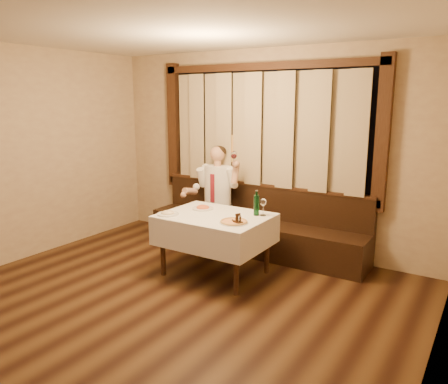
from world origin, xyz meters
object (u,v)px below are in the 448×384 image
Objects in this scene: banquette at (255,229)px; seated_man at (215,189)px; cruet_caddy at (238,221)px; pizza at (234,222)px; pasta_cream at (168,212)px; green_bottle at (256,205)px; dining_table at (215,223)px; pasta_red at (203,206)px.

banquette is 2.19× the size of seated_man.
cruet_caddy is (0.44, -1.23, 0.49)m from banquette.
cruet_caddy is (0.07, -0.02, 0.03)m from pizza.
green_bottle is (0.91, 0.54, 0.09)m from pasta_cream.
pasta_cream is 2.00× the size of cruet_caddy.
seated_man reaches higher than banquette.
dining_table is at bearing -56.51° from seated_man.
green_bottle reaches higher than pizza.
dining_table is 9.75× the size of cruet_caddy.
cruet_caddy is 1.56m from seated_man.
pasta_cream is at bearing -114.30° from pasta_red.
seated_man is (-0.99, 1.12, 0.07)m from pizza.
pizza is 0.87m from pasta_cream.
pasta_cream reaches higher than pizza.
seated_man reaches higher than green_bottle.
cruet_caddy reaches higher than pizza.
pasta_red is 1.03× the size of pasta_cream.
pasta_cream is 0.93m from cruet_caddy.
pizza is at bearing -176.10° from cruet_caddy.
banquette is at bearing 72.09° from pasta_red.
dining_table is at bearing -150.19° from green_bottle.
cruet_caddy is (0.01, -0.45, -0.09)m from green_bottle.
pizza is 0.08m from cruet_caddy.
dining_table is 0.55m from green_bottle.
green_bottle is (0.43, 0.25, 0.24)m from dining_table.
pasta_cream reaches higher than dining_table.
pasta_red is 2.07× the size of cruet_caddy.
seated_man reaches higher than cruet_caddy.
cruet_caddy is at bearing -70.24° from banquette.
seated_man is (-0.62, 0.93, 0.19)m from dining_table.
pasta_cream is (-0.20, -0.45, -0.00)m from pasta_red.
banquette is at bearing 8.33° from seated_man.
pasta_red is (-0.28, -0.88, 0.48)m from banquette.
seated_man reaches higher than pasta_red.
green_bottle is at bearing 82.74° from pizza.
banquette is 1.06m from green_bottle.
green_bottle reaches higher than dining_table.
pasta_red is 0.88× the size of green_bottle.
cruet_caddy reaches higher than dining_table.
banquette is 1.08m from dining_table.
green_bottle is (0.71, 0.10, 0.09)m from pasta_red.
seated_man is at bearing 131.61° from pizza.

